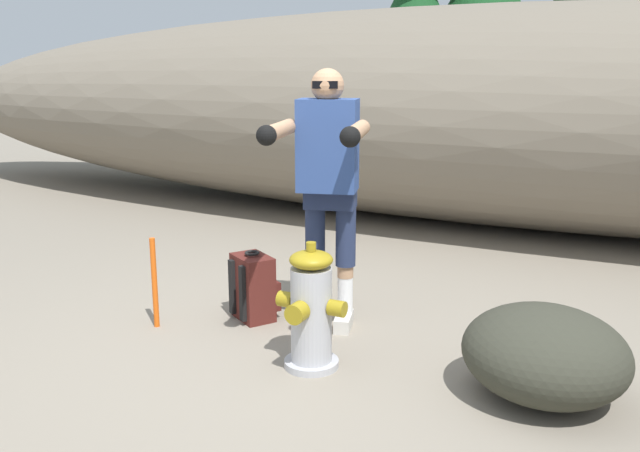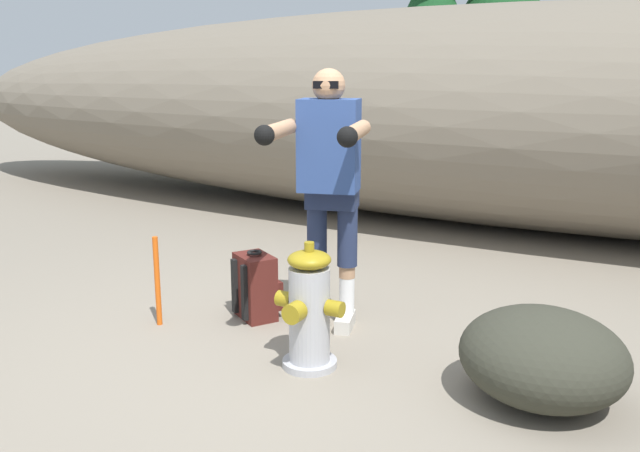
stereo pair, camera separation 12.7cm
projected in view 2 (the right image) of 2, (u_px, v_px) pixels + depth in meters
name	position (u px, v px, depth m)	size (l,w,h in m)	color
ground_plane	(285.00, 362.00, 4.00)	(56.00, 56.00, 0.04)	gray
dirt_embankment	(491.00, 115.00, 7.30)	(16.38, 3.20, 2.30)	#756B5B
fire_hydrant	(309.00, 311.00, 3.82)	(0.41, 0.36, 0.73)	#B2B2B7
utility_worker	(329.00, 169.00, 4.20)	(0.68, 1.04, 1.66)	beige
spare_backpack	(256.00, 287.00, 4.60)	(0.36, 0.36, 0.47)	#511E19
boulder_mid	(543.00, 357.00, 3.44)	(0.81, 0.86, 0.48)	#34352A
survey_stake	(157.00, 281.00, 4.45)	(0.04, 0.04, 0.60)	#E55914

